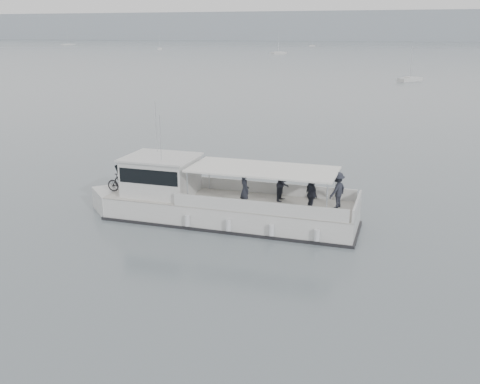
# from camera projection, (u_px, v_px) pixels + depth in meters

# --- Properties ---
(ground) EXTENTS (1400.00, 1400.00, 0.00)m
(ground) POSITION_uv_depth(u_px,v_px,m) (128.00, 224.00, 26.43)
(ground) COLOR slate
(ground) RESTS_ON ground
(headland) EXTENTS (1400.00, 90.00, 28.00)m
(headland) POSITION_uv_depth(u_px,v_px,m) (395.00, 26.00, 535.80)
(headland) COLOR #939EA8
(headland) RESTS_ON ground
(tour_boat) EXTENTS (14.18, 3.83, 5.93)m
(tour_boat) POSITION_uv_depth(u_px,v_px,m) (207.00, 201.00, 26.75)
(tour_boat) COLOR silver
(tour_boat) RESTS_ON ground
(moored_fleet) EXTENTS (444.61, 352.06, 11.12)m
(moored_fleet) POSITION_uv_depth(u_px,v_px,m) (291.00, 52.00, 239.80)
(moored_fleet) COLOR silver
(moored_fleet) RESTS_ON ground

